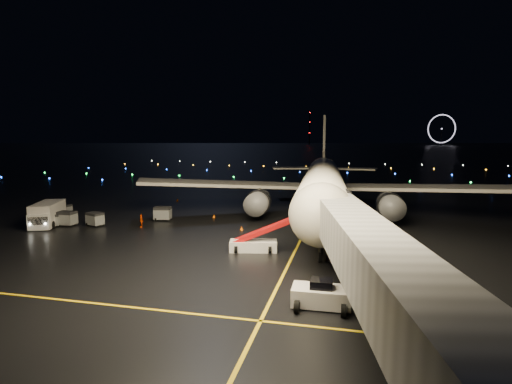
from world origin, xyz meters
TOP-DOWN VIEW (x-y plane):
  - ground at (0.00, 300.00)m, footprint 2000.00×2000.00m
  - lane_centre at (12.00, 15.00)m, footprint 0.25×80.00m
  - lane_cross at (-5.00, -10.00)m, footprint 60.00×0.25m
  - airliner at (13.26, 26.87)m, footprint 58.65×56.05m
  - pushback_tug at (15.47, -6.87)m, footprint 3.93×2.11m
  - belt_loader at (7.90, 5.00)m, footprint 7.11×3.23m
  - service_truck at (-20.82, 10.53)m, footprint 5.57×8.57m
  - crew_c at (-8.49, 12.23)m, footprint 0.86×1.03m
  - safety_cone_0 at (4.35, 13.51)m, footprint 0.58×0.58m
  - safety_cone_1 at (4.13, 25.03)m, footprint 0.53×0.53m
  - safety_cone_2 at (-1.55, 20.18)m, footprint 0.47×0.47m
  - safety_cone_3 at (-12.85, 32.77)m, footprint 0.49×0.49m
  - ferris_wheel at (170.00, 720.00)m, footprint 49.33×16.80m
  - radio_mast at (-60.00, 740.00)m, footprint 1.80×1.80m
  - taxiway_lights at (0.00, 106.00)m, footprint 164.00×92.00m
  - baggage_cart_0 at (-7.77, 16.76)m, footprint 2.40×1.86m
  - baggage_cart_1 at (-18.28, 10.83)m, footprint 2.22×1.57m
  - baggage_cart_2 at (-14.67, 11.55)m, footprint 2.40×2.03m
  - baggage_cart_3 at (-19.81, 10.11)m, footprint 2.14×1.72m
  - baggage_cart_4 at (-23.79, 17.29)m, footprint 1.86×1.36m

SIDE VIEW (x-z plane):
  - ground at x=0.00m, z-range 0.00..0.00m
  - lane_centre at x=12.00m, z-range 0.00..0.02m
  - lane_cross at x=-5.00m, z-range 0.00..0.02m
  - taxiway_lights at x=0.00m, z-range 0.00..0.36m
  - safety_cone_2 at x=-1.55m, z-range 0.00..0.51m
  - safety_cone_0 at x=4.35m, z-range 0.00..0.51m
  - safety_cone_1 at x=4.13m, z-range 0.00..0.52m
  - safety_cone_3 at x=-12.85m, z-range 0.00..0.52m
  - baggage_cart_4 at x=-23.79m, z-range 0.00..1.51m
  - baggage_cart_3 at x=-19.81m, z-range 0.00..1.61m
  - crew_c at x=-8.49m, z-range 0.00..1.65m
  - baggage_cart_2 at x=-14.67m, z-range 0.00..1.73m
  - pushback_tug at x=15.47m, z-range 0.00..1.85m
  - baggage_cart_0 at x=-7.77m, z-range 0.00..1.86m
  - baggage_cart_1 at x=-18.28m, z-range 0.00..1.86m
  - service_truck at x=-20.82m, z-range 0.00..3.02m
  - belt_loader at x=7.90m, z-range 0.00..3.33m
  - airliner at x=13.26m, z-range 0.00..15.73m
  - ferris_wheel at x=170.00m, z-range 0.00..52.00m
  - radio_mast at x=-60.00m, z-range 0.00..64.00m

